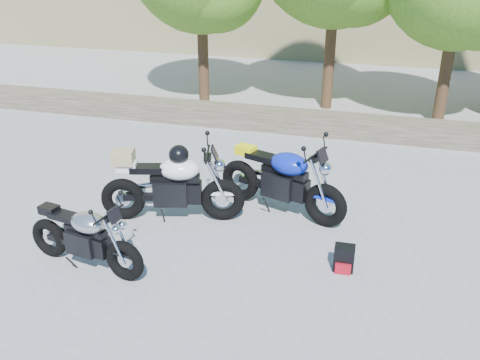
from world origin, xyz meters
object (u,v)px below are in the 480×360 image
(silver_bike, at_px, (85,238))
(blue_bike, at_px, (282,181))
(backpack, at_px, (344,259))
(white_bike, at_px, (171,184))

(silver_bike, distance_m, blue_bike, 3.26)
(silver_bike, height_order, blue_bike, blue_bike)
(backpack, bearing_deg, silver_bike, -167.33)
(silver_bike, bearing_deg, backpack, 24.93)
(white_bike, relative_size, blue_bike, 1.01)
(silver_bike, xyz_separation_m, blue_bike, (2.30, 2.31, 0.11))
(blue_bike, height_order, backpack, blue_bike)
(white_bike, relative_size, backpack, 6.07)
(blue_bike, xyz_separation_m, backpack, (1.17, -1.44, -0.40))
(white_bike, distance_m, blue_bike, 1.81)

